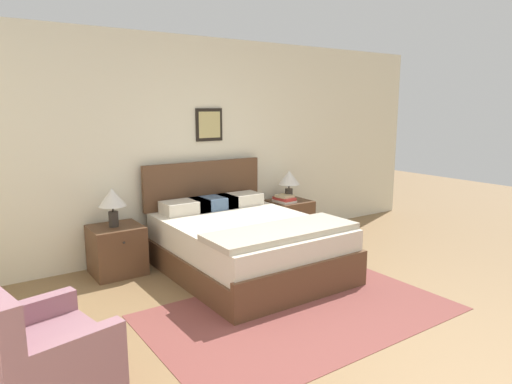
{
  "coord_description": "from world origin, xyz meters",
  "views": [
    {
      "loc": [
        -2.44,
        -1.91,
        1.79
      ],
      "look_at": [
        0.05,
        1.71,
        0.95
      ],
      "focal_mm": 32.0,
      "sensor_mm": 36.0,
      "label": 1
    }
  ],
  "objects_px": {
    "table_lamp_by_door": "(289,179)",
    "bed": "(245,243)",
    "table_lamp_near_window": "(112,199)",
    "armchair": "(40,365)",
    "nightstand_near_window": "(117,250)",
    "nightstand_by_door": "(289,219)"
  },
  "relations": [
    {
      "from": "nightstand_near_window",
      "to": "table_lamp_by_door",
      "type": "relative_size",
      "value": 1.28
    },
    {
      "from": "nightstand_by_door",
      "to": "table_lamp_by_door",
      "type": "xyz_separation_m",
      "value": [
        -0.01,
        -0.0,
        0.56
      ]
    },
    {
      "from": "table_lamp_by_door",
      "to": "bed",
      "type": "bearing_deg",
      "value": -148.4
    },
    {
      "from": "bed",
      "to": "nightstand_near_window",
      "type": "distance_m",
      "value": 1.39
    },
    {
      "from": "bed",
      "to": "armchair",
      "type": "distance_m",
      "value": 2.6
    },
    {
      "from": "nightstand_near_window",
      "to": "table_lamp_near_window",
      "type": "xyz_separation_m",
      "value": [
        -0.02,
        -0.0,
        0.56
      ]
    },
    {
      "from": "armchair",
      "to": "nightstand_by_door",
      "type": "xyz_separation_m",
      "value": [
        3.45,
        1.99,
        -0.03
      ]
    },
    {
      "from": "armchair",
      "to": "nightstand_near_window",
      "type": "relative_size",
      "value": 1.61
    },
    {
      "from": "table_lamp_by_door",
      "to": "table_lamp_near_window",
      "type": "bearing_deg",
      "value": 180.0
    },
    {
      "from": "armchair",
      "to": "table_lamp_by_door",
      "type": "relative_size",
      "value": 2.06
    },
    {
      "from": "nightstand_near_window",
      "to": "table_lamp_near_window",
      "type": "distance_m",
      "value": 0.56
    },
    {
      "from": "bed",
      "to": "table_lamp_by_door",
      "type": "height_order",
      "value": "bed"
    },
    {
      "from": "nightstand_near_window",
      "to": "bed",
      "type": "bearing_deg",
      "value": -31.55
    },
    {
      "from": "bed",
      "to": "armchair",
      "type": "xyz_separation_m",
      "value": [
        -2.27,
        -1.27,
        -0.02
      ]
    },
    {
      "from": "bed",
      "to": "nightstand_by_door",
      "type": "distance_m",
      "value": 1.39
    },
    {
      "from": "armchair",
      "to": "table_lamp_near_window",
      "type": "height_order",
      "value": "table_lamp_near_window"
    },
    {
      "from": "armchair",
      "to": "nightstand_near_window",
      "type": "bearing_deg",
      "value": 140.1
    },
    {
      "from": "table_lamp_near_window",
      "to": "table_lamp_by_door",
      "type": "bearing_deg",
      "value": 0.0
    },
    {
      "from": "table_lamp_near_window",
      "to": "table_lamp_by_door",
      "type": "xyz_separation_m",
      "value": [
        2.37,
        0.0,
        0.0
      ]
    },
    {
      "from": "nightstand_by_door",
      "to": "table_lamp_near_window",
      "type": "height_order",
      "value": "table_lamp_near_window"
    },
    {
      "from": "armchair",
      "to": "table_lamp_by_door",
      "type": "height_order",
      "value": "table_lamp_by_door"
    },
    {
      "from": "nightstand_by_door",
      "to": "table_lamp_near_window",
      "type": "relative_size",
      "value": 1.28
    }
  ]
}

